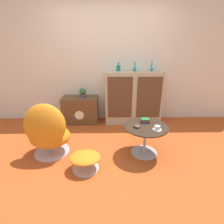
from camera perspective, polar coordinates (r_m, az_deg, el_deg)
ground_plane at (r=2.83m, az=-1.02°, el=-14.45°), size 12.00×12.00×0.00m
wall_back at (r=3.88m, az=-1.14°, el=16.20°), size 6.40×0.06×2.60m
sideboard at (r=3.82m, az=6.89°, el=4.72°), size 1.19×0.42×1.13m
tv_console at (r=3.93m, az=-10.21°, el=0.73°), size 0.76×0.42×0.58m
egg_chair at (r=2.85m, az=-20.30°, el=-6.03°), size 0.69×0.65×0.89m
ottoman at (r=2.54m, az=-8.73°, el=-15.02°), size 0.43×0.37×0.24m
coffee_table at (r=2.79m, az=10.83°, el=-7.31°), size 0.68×0.68×0.48m
vase_leftmost at (r=3.66m, az=2.11°, el=14.12°), size 0.08×0.08×0.18m
vase_inner_left at (r=3.70m, az=7.45°, el=13.87°), size 0.08×0.08×0.18m
vase_inner_right at (r=3.76m, az=12.77°, el=13.69°), size 0.07×0.07×0.21m
potted_plant at (r=3.80m, az=-9.56°, el=6.21°), size 0.13×0.13×0.20m
teacup at (r=2.64m, az=14.57°, el=-5.13°), size 0.13×0.13×0.06m
book_stack at (r=2.84m, az=10.87°, el=-2.75°), size 0.14×0.11×0.06m
bowl at (r=2.66m, az=8.11°, el=-4.58°), size 0.10×0.10×0.04m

